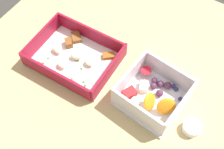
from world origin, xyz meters
TOP-DOWN VIEW (x-y plane):
  - table_surface at (0.00, 0.00)cm, footprint 80.00×80.00cm
  - pasta_container at (-12.96, -0.39)cm, footprint 21.79×16.61cm
  - fruit_bowl at (9.18, 0.38)cm, footprint 15.66×15.28cm
  - paper_cup_liner at (20.45, -1.84)cm, footprint 4.09×4.09cm

SIDE VIEW (x-z plane):
  - table_surface at x=0.00cm, z-range 0.00..2.00cm
  - paper_cup_liner at x=20.45cm, z-range 2.00..3.99cm
  - pasta_container at x=-12.96cm, z-range 0.97..6.10cm
  - fruit_bowl at x=9.18cm, z-range 1.00..7.43cm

